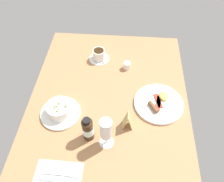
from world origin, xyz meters
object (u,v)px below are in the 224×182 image
at_px(breakfast_plate, 159,103).
at_px(menu_card, 128,120).
at_px(creamer_jug, 127,65).
at_px(cutlery_setting, 59,177).
at_px(sauce_bottle_brown, 88,129).
at_px(porridge_bowl, 60,110).
at_px(wine_glass, 106,130).
at_px(coffee_cup, 99,55).

bearing_deg(breakfast_plate, menu_card, -48.44).
xyz_separation_m(creamer_jug, menu_card, (0.39, 0.02, 0.02)).
bearing_deg(cutlery_setting, sauce_bottle_brown, 152.90).
xyz_separation_m(porridge_bowl, wine_glass, (0.14, 0.25, 0.08)).
bearing_deg(menu_card, porridge_bowl, -97.17).
bearing_deg(porridge_bowl, coffee_cup, 160.12).
height_order(coffee_cup, sauce_bottle_brown, sauce_bottle_brown).
bearing_deg(menu_card, wine_glass, -43.94).
relative_size(cutlery_setting, creamer_jug, 4.02).
relative_size(coffee_cup, menu_card, 1.28).
relative_size(coffee_cup, wine_glass, 0.68).
height_order(cutlery_setting, wine_glass, wine_glass).
relative_size(porridge_bowl, menu_card, 2.12).
xyz_separation_m(porridge_bowl, menu_card, (0.04, 0.34, 0.01)).
relative_size(coffee_cup, breakfast_plate, 0.48).
relative_size(creamer_jug, wine_glass, 0.28).
relative_size(breakfast_plate, menu_card, 2.69).
height_order(cutlery_setting, menu_card, menu_card).
xyz_separation_m(cutlery_setting, wine_glass, (-0.17, 0.19, 0.11)).
relative_size(cutlery_setting, sauce_bottle_brown, 1.35).
bearing_deg(breakfast_plate, porridge_bowl, -78.85).
distance_m(wine_glass, menu_card, 0.15).
xyz_separation_m(porridge_bowl, breakfast_plate, (-0.10, 0.50, -0.02)).
xyz_separation_m(coffee_cup, menu_card, (0.46, 0.19, 0.02)).
height_order(wine_glass, sauce_bottle_brown, wine_glass).
height_order(cutlery_setting, creamer_jug, creamer_jug).
bearing_deg(cutlery_setting, creamer_jug, 158.32).
distance_m(porridge_bowl, wine_glass, 0.29).
distance_m(coffee_cup, creamer_jug, 0.19).
bearing_deg(breakfast_plate, coffee_cup, -132.35).
xyz_separation_m(creamer_jug, breakfast_plate, (0.25, 0.17, -0.01)).
bearing_deg(sauce_bottle_brown, porridge_bowl, -125.47).
xyz_separation_m(wine_glass, breakfast_plate, (-0.24, 0.25, -0.11)).
relative_size(porridge_bowl, cutlery_setting, 1.00).
bearing_deg(porridge_bowl, breakfast_plate, 101.15).
bearing_deg(coffee_cup, breakfast_plate, 47.65).
height_order(porridge_bowl, creamer_jug, porridge_bowl).
height_order(sauce_bottle_brown, menu_card, sauce_bottle_brown).
distance_m(cutlery_setting, coffee_cup, 0.73).
bearing_deg(creamer_jug, cutlery_setting, -21.68).
relative_size(cutlery_setting, wine_glass, 1.12).
xyz_separation_m(cutlery_setting, coffee_cup, (-0.73, 0.09, 0.03)).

